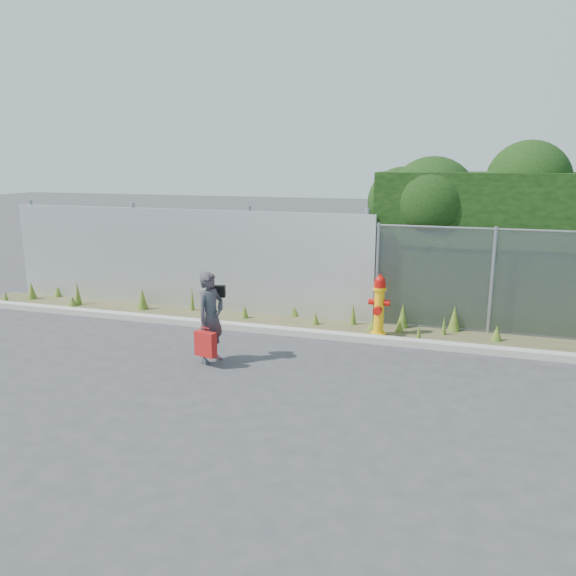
# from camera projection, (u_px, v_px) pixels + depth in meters

# --- Properties ---
(ground) EXTENTS (80.00, 80.00, 0.00)m
(ground) POSITION_uv_depth(u_px,v_px,m) (280.00, 370.00, 8.86)
(ground) COLOR #39393C
(ground) RESTS_ON ground
(curb) EXTENTS (16.00, 0.22, 0.12)m
(curb) POSITION_uv_depth(u_px,v_px,m) (310.00, 333.00, 10.52)
(curb) COLOR #AAA699
(curb) RESTS_ON ground
(weed_strip) EXTENTS (16.00, 1.33, 0.55)m
(weed_strip) POSITION_uv_depth(u_px,v_px,m) (292.00, 317.00, 11.39)
(weed_strip) COLOR #4D472C
(weed_strip) RESTS_ON ground
(corrugated_fence) EXTENTS (8.50, 0.21, 2.30)m
(corrugated_fence) POSITION_uv_depth(u_px,v_px,m) (182.00, 259.00, 12.36)
(corrugated_fence) COLOR silver
(corrugated_fence) RESTS_ON ground
(chainlink_fence) EXTENTS (6.50, 0.07, 2.05)m
(chainlink_fence) POSITION_uv_depth(u_px,v_px,m) (553.00, 284.00, 10.18)
(chainlink_fence) COLOR gray
(chainlink_fence) RESTS_ON ground
(hedge) EXTENTS (7.59, 2.01, 3.62)m
(hedge) POSITION_uv_depth(u_px,v_px,m) (554.00, 228.00, 10.92)
(hedge) COLOR black
(hedge) RESTS_ON ground
(fire_hydrant) EXTENTS (0.40, 0.35, 1.18)m
(fire_hydrant) POSITION_uv_depth(u_px,v_px,m) (379.00, 306.00, 10.46)
(fire_hydrant) COLOR #F7B50D
(fire_hydrant) RESTS_ON ground
(woman) EXTENTS (0.51, 0.63, 1.50)m
(woman) POSITION_uv_depth(u_px,v_px,m) (211.00, 317.00, 9.09)
(woman) COLOR #0E565A
(woman) RESTS_ON ground
(red_tote_bag) EXTENTS (0.36, 0.13, 0.48)m
(red_tote_bag) POSITION_uv_depth(u_px,v_px,m) (205.00, 344.00, 8.91)
(red_tote_bag) COLOR #A02409
(black_shoulder_bag) EXTENTS (0.26, 0.11, 0.19)m
(black_shoulder_bag) POSITION_uv_depth(u_px,v_px,m) (217.00, 291.00, 9.21)
(black_shoulder_bag) COLOR black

